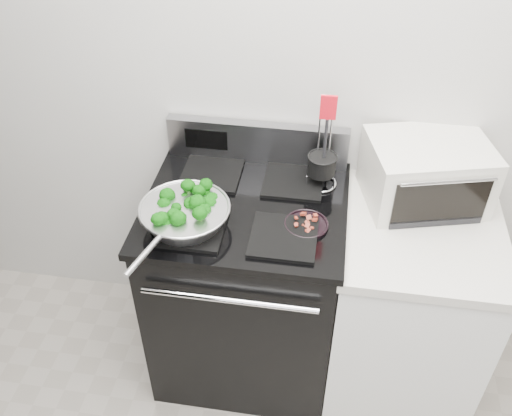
% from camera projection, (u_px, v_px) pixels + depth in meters
% --- Properties ---
extents(back_wall, '(4.00, 0.02, 2.70)m').
position_uv_depth(back_wall, '(336.00, 76.00, 2.18)').
color(back_wall, beige).
rests_on(back_wall, ground).
extents(gas_range, '(0.79, 0.69, 1.13)m').
position_uv_depth(gas_range, '(247.00, 285.00, 2.51)').
color(gas_range, black).
rests_on(gas_range, floor).
extents(counter, '(0.62, 0.68, 0.92)m').
position_uv_depth(counter, '(404.00, 308.00, 2.44)').
color(counter, white).
rests_on(counter, floor).
extents(skillet, '(0.34, 0.53, 0.07)m').
position_uv_depth(skillet, '(185.00, 214.00, 2.09)').
color(skillet, silver).
rests_on(skillet, gas_range).
extents(broccoli_pile, '(0.27, 0.27, 0.09)m').
position_uv_depth(broccoli_pile, '(185.00, 210.00, 2.08)').
color(broccoli_pile, black).
rests_on(broccoli_pile, skillet).
extents(bacon_plate, '(0.17, 0.17, 0.04)m').
position_uv_depth(bacon_plate, '(306.00, 222.00, 2.11)').
color(bacon_plate, black).
rests_on(bacon_plate, gas_range).
extents(utensil_holder, '(0.13, 0.13, 0.41)m').
position_uv_depth(utensil_holder, '(321.00, 170.00, 2.27)').
color(utensil_holder, silver).
rests_on(utensil_holder, gas_range).
extents(toaster_oven, '(0.52, 0.44, 0.26)m').
position_uv_depth(toaster_oven, '(426.00, 173.00, 2.21)').
color(toaster_oven, silver).
rests_on(toaster_oven, counter).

